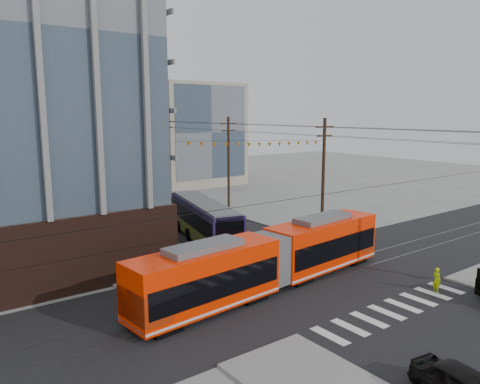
# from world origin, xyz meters

# --- Properties ---
(ground) EXTENTS (160.00, 160.00, 0.00)m
(ground) POSITION_xyz_m (0.00, 0.00, 0.00)
(ground) COLOR slate
(bg_bldg_ne_near) EXTENTS (14.00, 14.00, 16.00)m
(bg_bldg_ne_near) POSITION_xyz_m (16.00, 48.00, 8.00)
(bg_bldg_ne_near) COLOR gray
(bg_bldg_ne_near) RESTS_ON ground
(bg_bldg_ne_far) EXTENTS (16.00, 16.00, 14.00)m
(bg_bldg_ne_far) POSITION_xyz_m (18.00, 68.00, 7.00)
(bg_bldg_ne_far) COLOR #8C99A5
(bg_bldg_ne_far) RESTS_ON ground
(utility_pole_far) EXTENTS (0.30, 0.30, 11.00)m
(utility_pole_far) POSITION_xyz_m (8.50, 56.00, 5.50)
(utility_pole_far) COLOR black
(utility_pole_far) RESTS_ON ground
(streetcar) EXTENTS (20.67, 4.82, 3.95)m
(streetcar) POSITION_xyz_m (-3.77, 3.98, 1.97)
(streetcar) COLOR #FF2400
(streetcar) RESTS_ON ground
(city_bus) EXTENTS (5.84, 13.17, 3.65)m
(city_bus) POSITION_xyz_m (-0.82, 16.71, 1.82)
(city_bus) COLOR #2C1F51
(city_bus) RESTS_ON ground
(parked_car_silver) EXTENTS (2.55, 4.93, 1.55)m
(parked_car_silver) POSITION_xyz_m (-5.38, 12.05, 0.77)
(parked_car_silver) COLOR silver
(parked_car_silver) RESTS_ON ground
(parked_car_white) EXTENTS (3.30, 5.33, 1.44)m
(parked_car_white) POSITION_xyz_m (-6.07, 19.87, 0.72)
(parked_car_white) COLOR #B8B8B8
(parked_car_white) RESTS_ON ground
(parked_car_grey) EXTENTS (2.25, 4.41, 1.19)m
(parked_car_grey) POSITION_xyz_m (-4.97, 26.43, 0.60)
(parked_car_grey) COLOR #4A4E55
(parked_car_grey) RESTS_ON ground
(pedestrian) EXTENTS (0.54, 0.68, 1.65)m
(pedestrian) POSITION_xyz_m (4.40, -2.99, 0.83)
(pedestrian) COLOR #AFDB06
(pedestrian) RESTS_ON ground
(jersey_barrier) EXTENTS (1.73, 3.64, 0.71)m
(jersey_barrier) POSITION_xyz_m (8.30, 11.51, 0.36)
(jersey_barrier) COLOR gray
(jersey_barrier) RESTS_ON ground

